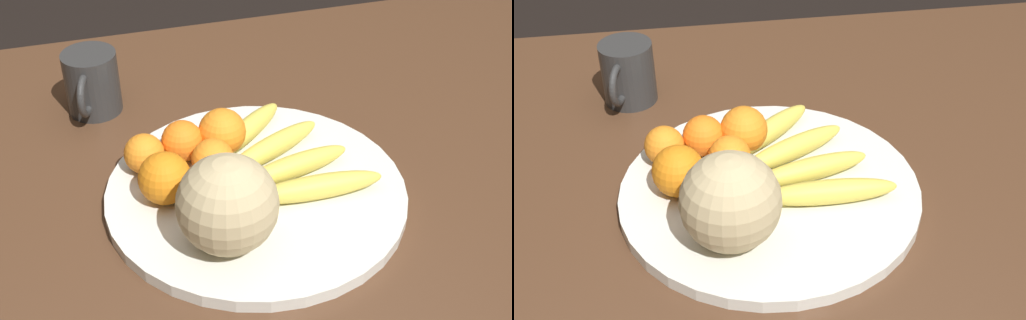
% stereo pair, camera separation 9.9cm
% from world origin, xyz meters
% --- Properties ---
extents(kitchen_table, '(1.42, 1.11, 0.72)m').
position_xyz_m(kitchen_table, '(0.00, 0.00, 0.64)').
color(kitchen_table, '#4C301E').
rests_on(kitchen_table, ground_plane).
extents(fruit_bowl, '(0.43, 0.43, 0.02)m').
position_xyz_m(fruit_bowl, '(0.05, 0.01, 0.73)').
color(fruit_bowl, silver).
rests_on(fruit_bowl, kitchen_table).
extents(melon, '(0.13, 0.13, 0.13)m').
position_xyz_m(melon, '(0.11, 0.11, 0.81)').
color(melon, tan).
rests_on(melon, fruit_bowl).
extents(banana_bunch, '(0.23, 0.25, 0.04)m').
position_xyz_m(banana_bunch, '(-0.00, -0.02, 0.76)').
color(banana_bunch, brown).
rests_on(banana_bunch, fruit_bowl).
extents(orange_front_left, '(0.06, 0.06, 0.06)m').
position_xyz_m(orange_front_left, '(0.10, -0.03, 0.77)').
color(orange_front_left, orange).
rests_on(orange_front_left, fruit_bowl).
extents(orange_front_right, '(0.06, 0.06, 0.06)m').
position_xyz_m(orange_front_right, '(0.13, -0.09, 0.77)').
color(orange_front_right, orange).
rests_on(orange_front_right, fruit_bowl).
extents(orange_mid_center, '(0.07, 0.07, 0.07)m').
position_xyz_m(orange_mid_center, '(0.17, -0.00, 0.78)').
color(orange_mid_center, orange).
rests_on(orange_mid_center, fruit_bowl).
extents(orange_back_left, '(0.06, 0.06, 0.06)m').
position_xyz_m(orange_back_left, '(0.19, -0.07, 0.77)').
color(orange_back_left, orange).
rests_on(orange_back_left, fruit_bowl).
extents(orange_back_right, '(0.07, 0.07, 0.07)m').
position_xyz_m(orange_back_right, '(0.07, -0.09, 0.78)').
color(orange_back_right, orange).
rests_on(orange_back_right, fruit_bowl).
extents(produce_tag, '(0.10, 0.10, 0.00)m').
position_xyz_m(produce_tag, '(0.10, 0.00, 0.74)').
color(produce_tag, white).
rests_on(produce_tag, fruit_bowl).
extents(ceramic_mug, '(0.09, 0.13, 0.11)m').
position_xyz_m(ceramic_mug, '(0.24, -0.29, 0.78)').
color(ceramic_mug, '#2D2D2D').
rests_on(ceramic_mug, kitchen_table).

